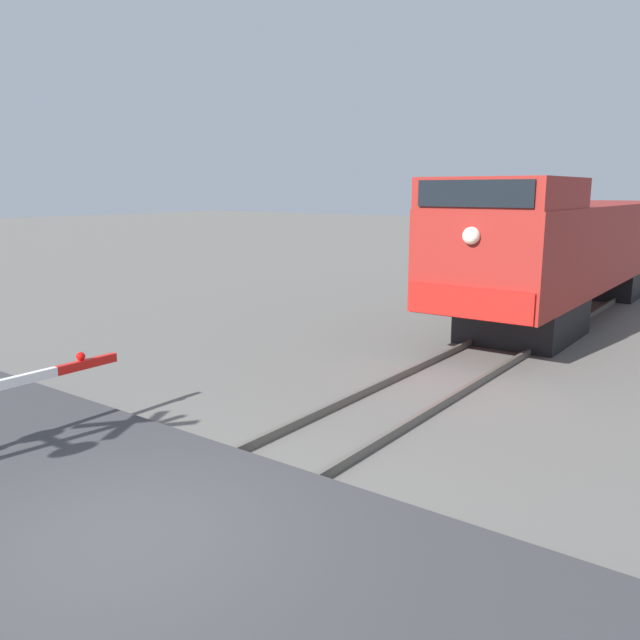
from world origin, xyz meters
TOP-DOWN VIEW (x-y plane):
  - ground_plane at (0.00, 0.00)m, footprint 160.00×160.00m
  - rail_track_left at (-0.72, 0.00)m, footprint 0.08×80.00m
  - rail_track_right at (0.72, 0.00)m, footprint 0.08×80.00m
  - road_surface at (0.00, 0.00)m, footprint 36.00×4.80m
  - locomotive at (0.00, 16.01)m, footprint 2.88×15.63m

SIDE VIEW (x-z plane):
  - ground_plane at x=0.00m, z-range 0.00..0.00m
  - rail_track_left at x=-0.72m, z-range 0.00..0.15m
  - rail_track_right at x=0.72m, z-range 0.00..0.15m
  - road_surface at x=0.00m, z-range 0.00..0.15m
  - locomotive at x=0.00m, z-range 0.04..3.99m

